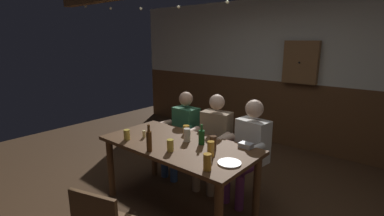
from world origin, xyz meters
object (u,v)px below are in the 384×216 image
dining_table (178,152)px  bottle_1 (149,141)px  pint_glass_2 (207,162)px  pint_glass_3 (213,143)px  person_1 (214,137)px  plate_0 (229,163)px  pint_glass_4 (187,135)px  wall_dart_cabinet (301,62)px  pint_glass_0 (211,149)px  bottle_0 (202,137)px  person_0 (182,130)px  table_candle (144,134)px  condiment_caddy (246,145)px  pint_glass_5 (127,135)px  pint_glass_1 (170,145)px  person_2 (249,146)px  pint_glass_6 (186,130)px

dining_table → bottle_1: 0.43m
pint_glass_2 → pint_glass_3: (-0.24, 0.42, -0.00)m
person_1 → plate_0: person_1 is taller
person_1 → pint_glass_3: 0.71m
pint_glass_4 → wall_dart_cabinet: 2.61m
pint_glass_0 → bottle_0: bearing=143.6°
person_0 → table_candle: size_ratio=14.82×
pint_glass_3 → wall_dart_cabinet: (-0.03, 2.51, 0.68)m
table_candle → bottle_1: bearing=-33.8°
table_candle → condiment_caddy: (1.08, 0.48, -0.02)m
person_0 → person_1: size_ratio=0.98×
pint_glass_5 → pint_glass_1: bearing=6.5°
person_0 → pint_glass_2: size_ratio=7.82×
wall_dart_cabinet → pint_glass_5: bearing=-107.2°
person_2 → pint_glass_4: 0.76m
person_2 → plate_0: 0.79m
dining_table → plate_0: 0.74m
person_2 → table_candle: bearing=47.7°
plate_0 → bottle_1: 0.84m
person_2 → pint_glass_4: person_2 is taller
condiment_caddy → pint_glass_3: bearing=-131.8°
pint_glass_2 → wall_dart_cabinet: wall_dart_cabinet is taller
pint_glass_1 → pint_glass_3: 0.44m
person_2 → pint_glass_0: 0.75m
bottle_1 → plate_0: bearing=18.8°
dining_table → condiment_caddy: size_ratio=12.50×
bottle_0 → table_candle: bearing=-158.7°
plate_0 → bottle_0: size_ratio=0.98×
person_0 → wall_dart_cabinet: wall_dart_cabinet is taller
pint_glass_1 → person_0: bearing=125.3°
plate_0 → bottle_1: (-0.79, -0.27, 0.11)m
bottle_1 → pint_glass_0: 0.63m
plate_0 → bottle_0: (-0.50, 0.23, 0.08)m
person_1 → wall_dart_cabinet: bearing=-108.3°
bottle_1 → person_0: bearing=114.3°
plate_0 → wall_dart_cabinet: (-0.35, 2.69, 0.74)m
dining_table → wall_dart_cabinet: (0.37, 2.60, 0.86)m
person_1 → dining_table: bearing=81.5°
table_candle → pint_glass_5: pint_glass_5 is taller
plate_0 → pint_glass_0: 0.25m
bottle_0 → bottle_1: 0.58m
condiment_caddy → pint_glass_3: (-0.24, -0.27, 0.05)m
dining_table → pint_glass_5: (-0.53, -0.29, 0.17)m
pint_glass_5 → bottle_1: bearing=-8.5°
dining_table → bottle_0: (0.22, 0.14, 0.20)m
table_candle → pint_glass_3: pint_glass_3 is taller
pint_glass_2 → pint_glass_6: pint_glass_2 is taller
person_0 → pint_glass_1: (0.62, -0.88, 0.19)m
pint_glass_3 → pint_glass_5: bearing=-157.3°
pint_glass_2 → pint_glass_5: 1.17m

